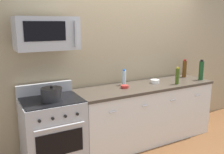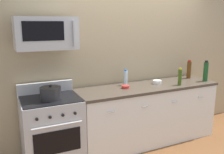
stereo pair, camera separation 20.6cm
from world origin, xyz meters
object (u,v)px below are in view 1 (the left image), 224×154
bottle_water_clear (124,78)px  stockpot (52,94)px  microwave (46,33)px  bowl_red_small (125,87)px  bottle_olive_oil (177,76)px  bowl_white_ceramic (155,81)px  range_oven (53,132)px  bottle_wine_green (201,70)px  bottle_wine_amber (184,69)px

bottle_water_clear → stockpot: 1.23m
microwave → bowl_red_small: size_ratio=6.28×
bottle_olive_oil → bottle_water_clear: bottle_olive_oil is taller
bottle_water_clear → bowl_white_ceramic: size_ratio=1.77×
stockpot → bowl_white_ceramic: bearing=3.2°
bottle_water_clear → bowl_red_small: bearing=-118.2°
bottle_olive_oil → stockpot: 1.98m
range_oven → bottle_wine_green: 2.63m
bottle_wine_amber → bowl_red_small: bottle_wine_amber is taller
microwave → stockpot: (-0.00, -0.10, -0.75)m
bottle_wine_amber → bottle_water_clear: 1.25m
bottle_wine_amber → bowl_red_small: (-1.34, -0.13, -0.13)m
range_oven → bowl_white_ceramic: range_oven is taller
range_oven → stockpot: bearing=-90.0°
bottle_wine_green → stockpot: size_ratio=1.31×
range_oven → microwave: 1.28m
range_oven → bottle_wine_amber: bottle_wine_amber is taller
range_oven → bottle_wine_amber: (2.46, 0.15, 0.60)m
microwave → bottle_water_clear: (1.21, 0.14, -0.71)m
microwave → bottle_wine_amber: bearing=2.4°
bottle_olive_oil → bottle_wine_green: size_ratio=0.79×
microwave → bottle_wine_green: 2.64m
bottle_wine_green → microwave: bearing=175.7°
bottle_wine_amber → bowl_red_small: size_ratio=2.70×
bottle_wine_green → bottle_wine_amber: bearing=106.9°
range_oven → stockpot: (0.00, -0.05, 0.53)m
bottle_wine_green → bowl_white_ceramic: 0.87m
bottle_water_clear → bottle_olive_oil: bearing=-25.1°
bottle_water_clear → bowl_red_small: 0.21m
bottle_water_clear → stockpot: (-1.21, -0.23, -0.04)m
bottle_wine_green → stockpot: bottle_wine_green is taller
bottle_water_clear → bottle_wine_amber: bearing=-1.5°
bottle_olive_oil → bowl_white_ceramic: bottle_olive_oil is taller
bottle_wine_green → stockpot: 2.55m
microwave → bottle_olive_oil: microwave is taller
range_oven → bottle_wine_amber: 2.54m
bottle_olive_oil → stockpot: bearing=176.4°
microwave → bowl_red_small: 1.38m
microwave → bottle_wine_amber: (2.46, 0.10, -0.68)m
bottle_olive_oil → stockpot: size_ratio=1.03×
range_oven → microwave: microwave is taller
range_oven → bottle_olive_oil: bearing=-5.2°
range_oven → bottle_olive_oil: size_ratio=3.92×
bowl_red_small → bottle_olive_oil: bearing=-12.9°
stockpot → bowl_red_small: bearing=3.6°
bottle_water_clear → bowl_white_ceramic: (0.50, -0.14, -0.09)m
range_oven → microwave: (0.00, 0.04, 1.28)m
bottle_water_clear → stockpot: bottle_water_clear is taller
microwave → bowl_white_ceramic: microwave is taller
bottle_wine_green → range_oven: bearing=176.7°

